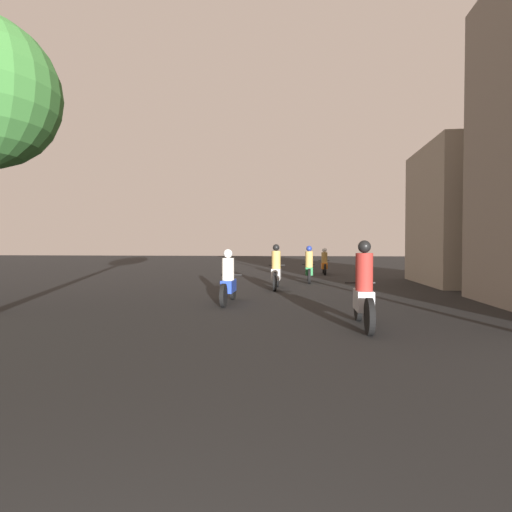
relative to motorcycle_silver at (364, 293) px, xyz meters
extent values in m
cylinder|color=black|center=(0.00, 0.70, -0.34)|extent=(0.10, 0.65, 0.65)
cylinder|color=black|center=(0.00, -0.65, -0.34)|extent=(0.10, 0.65, 0.65)
cube|color=#ADADB2|center=(0.00, 0.02, -0.15)|extent=(0.30, 0.73, 0.39)
cylinder|color=black|center=(0.00, 0.46, 0.15)|extent=(0.60, 0.04, 0.04)
cylinder|color=maroon|center=(0.00, -0.05, 0.40)|extent=(0.32, 0.32, 0.71)
sphere|color=black|center=(0.00, -0.05, 0.87)|extent=(0.24, 0.24, 0.24)
cylinder|color=black|center=(-3.12, 3.61, -0.36)|extent=(0.10, 0.60, 0.60)
cylinder|color=black|center=(-3.12, 2.17, -0.36)|extent=(0.10, 0.60, 0.60)
cube|color=#1E389E|center=(-3.12, 2.89, -0.20)|extent=(0.30, 0.82, 0.33)
cylinder|color=black|center=(-3.12, 3.36, 0.07)|extent=(0.60, 0.04, 0.04)
cylinder|color=silver|center=(-3.12, 2.81, 0.26)|extent=(0.32, 0.32, 0.59)
sphere|color=silver|center=(-3.12, 2.81, 0.68)|extent=(0.24, 0.24, 0.24)
cylinder|color=black|center=(-2.05, 7.33, -0.33)|extent=(0.10, 0.67, 0.67)
cylinder|color=black|center=(-2.05, 5.84, -0.33)|extent=(0.10, 0.67, 0.67)
cube|color=silver|center=(-2.05, 6.58, -0.13)|extent=(0.30, 0.86, 0.40)
cylinder|color=black|center=(-2.05, 7.07, 0.17)|extent=(0.60, 0.04, 0.04)
cylinder|color=#B28E47|center=(-2.05, 6.50, 0.39)|extent=(0.32, 0.32, 0.64)
sphere|color=black|center=(-2.05, 6.50, 0.83)|extent=(0.24, 0.24, 0.24)
cylinder|color=black|center=(-0.81, 10.13, -0.36)|extent=(0.10, 0.61, 0.61)
cylinder|color=black|center=(-0.81, 8.73, -0.36)|extent=(0.10, 0.61, 0.61)
cube|color=#1E6B33|center=(-0.81, 9.43, -0.19)|extent=(0.30, 0.78, 0.34)
cylinder|color=black|center=(-0.81, 9.89, 0.08)|extent=(0.60, 0.04, 0.04)
cylinder|color=#B28E47|center=(-0.81, 9.36, 0.32)|extent=(0.32, 0.32, 0.67)
sphere|color=navy|center=(-0.81, 9.36, 0.77)|extent=(0.24, 0.24, 0.24)
cylinder|color=black|center=(0.12, 14.92, -0.36)|extent=(0.10, 0.60, 0.60)
cylinder|color=black|center=(0.12, 13.54, -0.36)|extent=(0.10, 0.60, 0.60)
cube|color=orange|center=(0.12, 14.23, -0.20)|extent=(0.30, 0.91, 0.33)
cylinder|color=black|center=(0.12, 14.68, 0.06)|extent=(0.60, 0.04, 0.04)
cylinder|color=#B28E47|center=(0.12, 14.14, 0.25)|extent=(0.32, 0.32, 0.57)
sphere|color=silver|center=(0.12, 14.14, 0.65)|extent=(0.24, 0.24, 0.24)
cube|color=gray|center=(5.73, 9.20, 2.11)|extent=(4.00, 5.06, 5.55)
camera|label=1|loc=(-1.20, -7.71, 0.89)|focal=28.00mm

